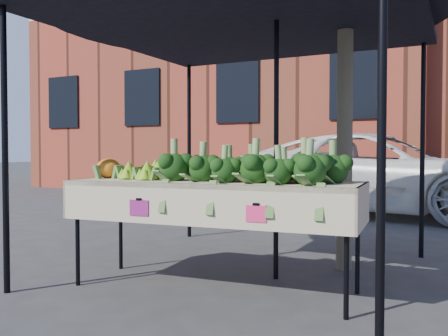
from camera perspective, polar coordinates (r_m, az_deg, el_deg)
ground at (r=3.95m, az=-0.98°, el=-14.83°), size 90.00×90.00×0.00m
table at (r=4.01m, az=-1.28°, el=-7.95°), size 2.45×0.98×0.90m
canopy at (r=4.53m, az=2.37°, el=4.84°), size 3.16×3.16×2.74m
broccoli_heap at (r=3.84m, az=3.19°, el=0.57°), size 1.50×0.60×0.30m
romanesco_cluster at (r=4.34m, az=-8.88°, el=0.25°), size 0.46×0.60×0.23m
cauliflower_pair at (r=4.50m, az=-13.51°, el=0.13°), size 0.23×0.23×0.20m
vehicle at (r=9.49m, az=17.74°, el=11.17°), size 1.81×2.65×5.37m
street_tree at (r=4.89m, az=14.15°, el=13.83°), size 2.18×2.18×4.31m
building_left at (r=17.11m, az=2.72°, el=13.21°), size 12.00×8.00×9.00m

